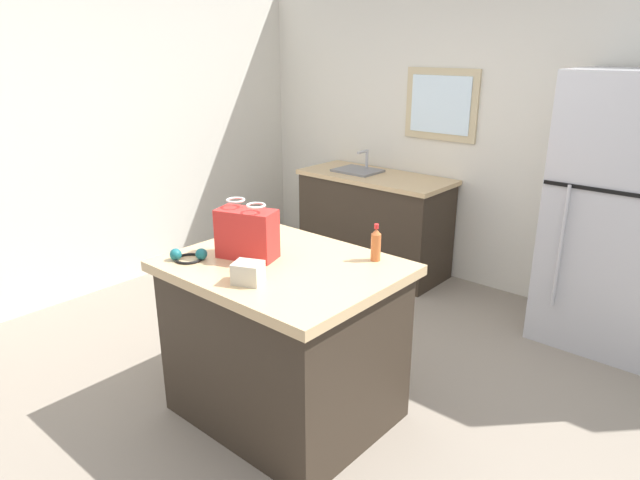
{
  "coord_description": "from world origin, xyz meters",
  "views": [
    {
      "loc": [
        1.77,
        -2.11,
        2.01
      ],
      "look_at": [
        -0.18,
        0.14,
        0.97
      ],
      "focal_mm": 31.56,
      "sensor_mm": 36.0,
      "label": 1
    }
  ],
  "objects_px": {
    "kitchen_island": "(285,340)",
    "shopping_bag": "(247,233)",
    "small_box": "(248,273)",
    "ear_defenders": "(189,256)",
    "refrigerator": "(616,214)",
    "bottle": "(376,245)"
  },
  "relations": [
    {
      "from": "bottle",
      "to": "ear_defenders",
      "type": "distance_m",
      "value": 1.0
    },
    {
      "from": "kitchen_island",
      "to": "shopping_bag",
      "type": "xyz_separation_m",
      "value": [
        -0.2,
        -0.06,
        0.59
      ]
    },
    {
      "from": "ear_defenders",
      "to": "small_box",
      "type": "bearing_deg",
      "value": 0.33
    },
    {
      "from": "small_box",
      "to": "bottle",
      "type": "bearing_deg",
      "value": 65.84
    },
    {
      "from": "shopping_bag",
      "to": "ear_defenders",
      "type": "bearing_deg",
      "value": -131.53
    },
    {
      "from": "kitchen_island",
      "to": "ear_defenders",
      "type": "distance_m",
      "value": 0.7
    },
    {
      "from": "bottle",
      "to": "refrigerator",
      "type": "bearing_deg",
      "value": 66.74
    },
    {
      "from": "refrigerator",
      "to": "small_box",
      "type": "bearing_deg",
      "value": -113.51
    },
    {
      "from": "kitchen_island",
      "to": "shopping_bag",
      "type": "height_order",
      "value": "shopping_bag"
    },
    {
      "from": "shopping_bag",
      "to": "small_box",
      "type": "xyz_separation_m",
      "value": [
        0.26,
        -0.23,
        -0.08
      ]
    },
    {
      "from": "refrigerator",
      "to": "bottle",
      "type": "distance_m",
      "value": 1.89
    },
    {
      "from": "refrigerator",
      "to": "ear_defenders",
      "type": "bearing_deg",
      "value": -122.25
    },
    {
      "from": "kitchen_island",
      "to": "shopping_bag",
      "type": "distance_m",
      "value": 0.63
    },
    {
      "from": "shopping_bag",
      "to": "ear_defenders",
      "type": "distance_m",
      "value": 0.33
    },
    {
      "from": "refrigerator",
      "to": "shopping_bag",
      "type": "relative_size",
      "value": 5.36
    },
    {
      "from": "small_box",
      "to": "kitchen_island",
      "type": "bearing_deg",
      "value": 100.66
    },
    {
      "from": "kitchen_island",
      "to": "small_box",
      "type": "height_order",
      "value": "small_box"
    },
    {
      "from": "small_box",
      "to": "ear_defenders",
      "type": "bearing_deg",
      "value": -179.67
    },
    {
      "from": "shopping_bag",
      "to": "small_box",
      "type": "relative_size",
      "value": 2.55
    },
    {
      "from": "kitchen_island",
      "to": "refrigerator",
      "type": "height_order",
      "value": "refrigerator"
    },
    {
      "from": "refrigerator",
      "to": "ear_defenders",
      "type": "relative_size",
      "value": 8.83
    },
    {
      "from": "refrigerator",
      "to": "bottle",
      "type": "bearing_deg",
      "value": -113.26
    }
  ]
}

